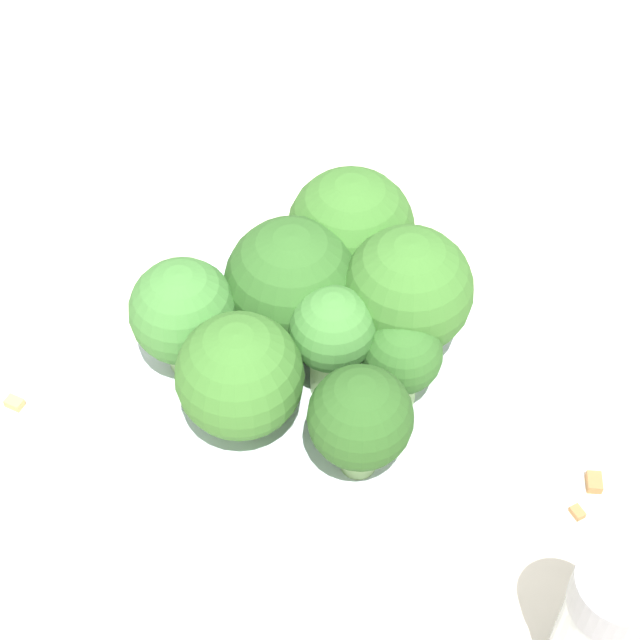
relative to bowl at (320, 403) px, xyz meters
The scene contains 16 objects.
ground_plane 0.02m from the bowl, ahead, with size 3.00×3.00×0.00m, color beige.
bowl is the anchor object (origin of this frame).
broccoli_floret_0 0.07m from the bowl, 14.67° to the right, with size 0.05×0.05×0.07m.
broccoli_floret_1 0.06m from the bowl, 111.61° to the right, with size 0.04×0.04×0.06m.
broccoli_floret_2 0.07m from the bowl, 102.58° to the right, with size 0.04×0.04×0.05m.
broccoli_floret_3 0.06m from the bowl, 77.57° to the left, with size 0.06×0.06×0.06m.
broccoli_floret_4 0.08m from the bowl, 44.06° to the left, with size 0.06×0.06×0.06m.
broccoli_floret_5 0.08m from the bowl, 144.66° to the left, with size 0.04×0.04×0.06m.
broccoli_floret_6 0.07m from the bowl, 168.49° to the right, with size 0.05×0.05×0.06m.
broccoli_floret_7 0.06m from the bowl, 54.74° to the right, with size 0.03×0.03×0.05m.
pepper_shaker 0.15m from the bowl, 78.21° to the right, with size 0.03×0.03×0.08m.
almond_crumb_0 0.12m from the bowl, 51.32° to the right, with size 0.01×0.00×0.01m, color olive.
almond_crumb_1 0.13m from the bowl, 43.36° to the right, with size 0.01×0.01×0.01m, color olive.
almond_crumb_2 0.11m from the bowl, 20.49° to the left, with size 0.01×0.01×0.01m, color olive.
almond_crumb_3 0.14m from the bowl, 143.47° to the left, with size 0.01×0.01×0.01m, color tan.
almond_crumb_4 0.11m from the bowl, 110.22° to the left, with size 0.01×0.01×0.01m, color tan.
Camera 1 is at (-0.14, -0.24, 0.41)m, focal length 60.00 mm.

